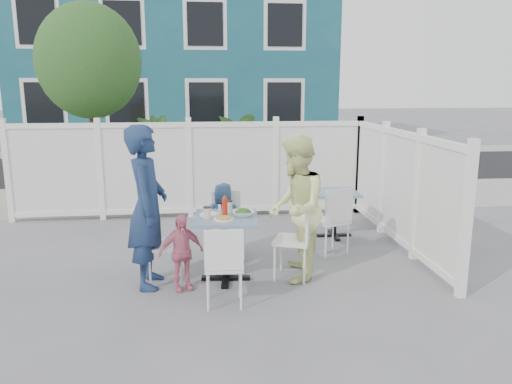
{
  "coord_description": "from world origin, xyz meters",
  "views": [
    {
      "loc": [
        0.32,
        -5.87,
        2.21
      ],
      "look_at": [
        0.95,
        -0.06,
        0.94
      ],
      "focal_mm": 35.0,
      "sensor_mm": 36.0,
      "label": 1
    }
  ],
  "objects": [
    {
      "name": "salad_bowl",
      "position": [
        0.76,
        -0.46,
        0.78
      ],
      "size": [
        0.24,
        0.24,
        0.06
      ],
      "primitive_type": "imported",
      "color": "white",
      "rests_on": "main_table"
    },
    {
      "name": "main_table",
      "position": [
        0.56,
        -0.46,
        0.58
      ],
      "size": [
        0.78,
        0.78,
        0.75
      ],
      "rotation": [
        0.0,
        0.0,
        -0.1
      ],
      "color": "slate",
      "rests_on": "ground"
    },
    {
      "name": "near_sidewalk",
      "position": [
        0.0,
        3.8,
        0.01
      ],
      "size": [
        24.0,
        2.6,
        0.01
      ],
      "primitive_type": "cube",
      "color": "gray",
      "rests_on": "ground"
    },
    {
      "name": "toddler",
      "position": [
        0.07,
        -0.68,
        0.43
      ],
      "size": [
        0.54,
        0.37,
        0.85
      ],
      "primitive_type": "imported",
      "rotation": [
        0.0,
        0.0,
        0.37
      ],
      "color": "#DA6E8A",
      "rests_on": "ground"
    },
    {
      "name": "chair_spare",
      "position": [
        2.0,
        0.27,
        0.52
      ],
      "size": [
        0.52,
        0.52,
        0.9
      ],
      "rotation": [
        0.0,
        0.0,
        0.37
      ],
      "color": "white",
      "rests_on": "ground"
    },
    {
      "name": "pepper_shaker",
      "position": [
        0.51,
        -0.17,
        0.79
      ],
      "size": [
        0.03,
        0.03,
        0.07
      ],
      "primitive_type": "cylinder",
      "color": "black",
      "rests_on": "main_table"
    },
    {
      "name": "chair_back",
      "position": [
        0.62,
        0.39,
        0.49
      ],
      "size": [
        0.43,
        0.42,
        0.85
      ],
      "rotation": [
        0.0,
        0.0,
        3.27
      ],
      "color": "white",
      "rests_on": "ground"
    },
    {
      "name": "coffee_cup_a",
      "position": [
        0.35,
        -0.51,
        0.81
      ],
      "size": [
        0.08,
        0.08,
        0.12
      ],
      "primitive_type": "cylinder",
      "color": "beige",
      "rests_on": "main_table"
    },
    {
      "name": "woman",
      "position": [
        1.35,
        -0.49,
        0.83
      ],
      "size": [
        0.78,
        0.92,
        1.65
      ],
      "primitive_type": "imported",
      "rotation": [
        0.0,
        0.0,
        -1.79
      ],
      "color": "#E1F053",
      "rests_on": "ground"
    },
    {
      "name": "street",
      "position": [
        0.0,
        7.5,
        0.0
      ],
      "size": [
        24.0,
        5.0,
        0.01
      ],
      "primitive_type": "cube",
      "color": "black",
      "rests_on": "ground"
    },
    {
      "name": "utility_cabinet",
      "position": [
        -2.62,
        4.0,
        0.64
      ],
      "size": [
        0.72,
        0.54,
        1.27
      ],
      "primitive_type": "cube",
      "rotation": [
        0.0,
        0.0,
        -0.07
      ],
      "color": "yellow",
      "rests_on": "ground"
    },
    {
      "name": "building",
      "position": [
        -0.5,
        14.0,
        3.0
      ],
      "size": [
        11.0,
        6.0,
        6.0
      ],
      "color": "#155062",
      "rests_on": "ground"
    },
    {
      "name": "tree",
      "position": [
        -1.6,
        3.3,
        2.59
      ],
      "size": [
        1.8,
        1.62,
        3.59
      ],
      "color": "#382316",
      "rests_on": "ground"
    },
    {
      "name": "fence_back",
      "position": [
        0.1,
        2.4,
        0.78
      ],
      "size": [
        5.86,
        0.08,
        1.6
      ],
      "color": "white",
      "rests_on": "ground"
    },
    {
      "name": "coffee_cup_b",
      "position": [
        0.61,
        -0.26,
        0.82
      ],
      "size": [
        0.08,
        0.08,
        0.13
      ],
      "primitive_type": "cylinder",
      "color": "beige",
      "rests_on": "main_table"
    },
    {
      "name": "ground",
      "position": [
        0.0,
        0.0,
        0.0
      ],
      "size": [
        80.0,
        80.0,
        0.0
      ],
      "primitive_type": "plane",
      "color": "slate"
    },
    {
      "name": "salt_shaker",
      "position": [
        0.5,
        -0.19,
        0.79
      ],
      "size": [
        0.03,
        0.03,
        0.08
      ],
      "primitive_type": "cylinder",
      "color": "white",
      "rests_on": "main_table"
    },
    {
      "name": "fence_right",
      "position": [
        3.0,
        0.6,
        0.78
      ],
      "size": [
        0.08,
        3.66,
        1.6
      ],
      "rotation": [
        0.0,
        0.0,
        1.57
      ],
      "color": "white",
      "rests_on": "ground"
    },
    {
      "name": "chair_left",
      "position": [
        -0.21,
        -0.46,
        0.53
      ],
      "size": [
        0.43,
        0.44,
        0.91
      ],
      "rotation": [
        0.0,
        0.0,
        -1.49
      ],
      "color": "white",
      "rests_on": "ground"
    },
    {
      "name": "man",
      "position": [
        -0.29,
        -0.51,
        0.9
      ],
      "size": [
        0.45,
        0.67,
        1.79
      ],
      "primitive_type": "imported",
      "rotation": [
        0.0,
        0.0,
        1.53
      ],
      "color": "navy",
      "rests_on": "ground"
    },
    {
      "name": "spare_table",
      "position": [
        2.23,
        1.05,
        0.53
      ],
      "size": [
        0.66,
        0.66,
        0.68
      ],
      "rotation": [
        0.0,
        0.0,
        -0.02
      ],
      "color": "slate",
      "rests_on": "ground"
    },
    {
      "name": "potted_shrub_b",
      "position": [
        1.37,
        3.0,
        0.83
      ],
      "size": [
        1.85,
        1.74,
        1.65
      ],
      "primitive_type": "imported",
      "rotation": [
        0.0,
        0.0,
        3.51
      ],
      "color": "#233F19",
      "rests_on": "ground"
    },
    {
      "name": "far_sidewalk",
      "position": [
        0.0,
        10.6,
        0.01
      ],
      "size": [
        24.0,
        1.6,
        0.01
      ],
      "primitive_type": "cube",
      "color": "gray",
      "rests_on": "ground"
    },
    {
      "name": "boy",
      "position": [
        0.57,
        0.34,
        0.49
      ],
      "size": [
        0.53,
        0.4,
        0.98
      ],
      "primitive_type": "imported",
      "rotation": [
        0.0,
        0.0,
        2.95
      ],
      "color": "navy",
      "rests_on": "ground"
    },
    {
      "name": "chair_right",
      "position": [
        1.4,
        -0.49,
        0.54
      ],
      "size": [
        0.53,
        0.54,
        0.93
      ],
      "rotation": [
        0.0,
        0.0,
        1.21
      ],
      "color": "white",
      "rests_on": "ground"
    },
    {
      "name": "potted_shrub_a",
      "position": [
        -0.48,
        3.1,
        0.83
      ],
      "size": [
        1.12,
        1.12,
        1.66
      ],
      "primitive_type": "imported",
      "rotation": [
        0.0,
        0.0,
        0.24
      ],
      "color": "#233F19",
      "rests_on": "ground"
    },
    {
      "name": "plate_main",
      "position": [
        0.53,
        -0.59,
        0.76
      ],
      "size": [
        0.22,
        0.22,
        0.01
      ],
      "primitive_type": "cylinder",
      "color": "white",
      "rests_on": "main_table"
    },
    {
      "name": "ketchup_bottle",
      "position": [
        0.55,
        -0.42,
        0.85
      ],
      "size": [
        0.06,
        0.06,
        0.2
      ],
      "primitive_type": "cylinder",
      "color": "#B01F0F",
      "rests_on": "main_table"
    },
    {
      "name": "plate_side",
      "position": [
        0.38,
        -0.38,
        0.76
      ],
      "size": [
        0.23,
        0.23,
        0.02
      ],
      "primitive_type": "cylinder",
      "color": "white",
      "rests_on": "main_table"
    },
    {
      "name": "chair_near",
      "position": [
        0.51,
        -1.18,
        0.49
      ],
      "size": [
        0.39,
        0.38,
        0.84
      ],
      "rotation": [
        0.0,
        0.0,
        -0.03
      ],
      "color": "white",
      "rests_on": "ground"
    }
  ]
}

